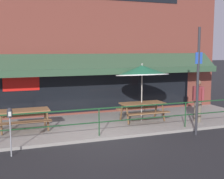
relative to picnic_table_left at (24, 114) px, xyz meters
name	(u,v)px	position (x,y,z in m)	size (l,w,h in m)	color
ground_plane	(102,141)	(2.34, -1.93, -0.71)	(120.00, 120.00, 0.00)	#232326
patio_deck	(86,126)	(2.34, 0.07, -0.66)	(15.00, 4.00, 0.10)	gray
restaurant_building	(71,23)	(2.34, 2.30, 3.50)	(15.00, 1.60, 8.47)	brown
patio_railing	(99,116)	(2.34, -1.63, 0.09)	(13.84, 0.04, 0.97)	#194723
picnic_table_left	(24,114)	(0.00, 0.00, 0.00)	(1.80, 1.42, 0.76)	brown
picnic_table_centre	(142,106)	(4.71, -0.13, 0.00)	(1.80, 1.42, 0.76)	brown
patio_umbrella_centre	(142,71)	(4.71, -0.05, 1.47)	(2.14, 2.14, 2.39)	#B7B2A8
pedestrian_walking	(198,99)	(6.76, -1.05, 0.35)	(0.30, 0.61, 1.71)	#665B4C
parking_meter_near	(10,117)	(-0.58, -2.47, 0.44)	(0.15, 0.16, 1.42)	gray
street_sign_pole	(198,80)	(5.75, -2.38, 1.26)	(0.28, 0.09, 3.81)	#2D2D33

